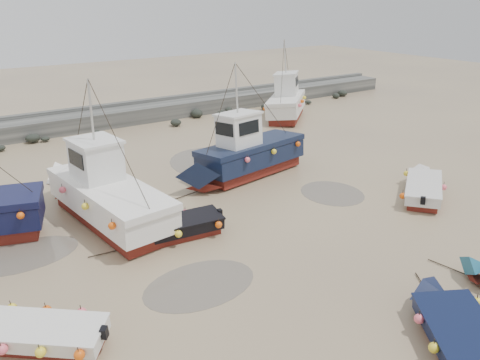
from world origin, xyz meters
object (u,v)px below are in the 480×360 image
object	(u,v)px
dinghy_0	(34,330)
person	(103,224)
cabin_boat_1	(103,192)
dinghy_3	(424,185)
cabin_boat_3	(288,101)
dinghy_4	(173,226)
dinghy_1	(462,332)
cabin_boat_2	(244,153)

from	to	relation	value
dinghy_0	person	distance (m)	7.74
dinghy_0	person	world-z (taller)	dinghy_0
dinghy_0	cabin_boat_1	world-z (taller)	cabin_boat_1
dinghy_3	cabin_boat_3	distance (m)	17.24
dinghy_4	person	distance (m)	3.61
dinghy_1	dinghy_4	xyz separation A→B (m)	(-3.90, 10.46, 0.01)
dinghy_1	cabin_boat_2	size ratio (longest dim) A/B	0.58
dinghy_4	person	size ratio (longest dim) A/B	3.00
dinghy_0	dinghy_1	xyz separation A→B (m)	(10.09, -6.85, -0.01)
dinghy_3	cabin_boat_2	bearing A→B (deg)	-174.71
person	cabin_boat_1	bearing A→B (deg)	-137.18
cabin_boat_2	cabin_boat_3	size ratio (longest dim) A/B	1.30
dinghy_3	dinghy_4	distance (m)	12.90
cabin_boat_3	dinghy_3	bearing A→B (deg)	-58.38
dinghy_4	cabin_boat_3	world-z (taller)	cabin_boat_3
dinghy_0	cabin_boat_3	distance (m)	29.13
dinghy_1	cabin_boat_1	distance (m)	15.01
dinghy_4	cabin_boat_2	distance (m)	7.81
cabin_boat_1	person	size ratio (longest dim) A/B	5.65
dinghy_1	cabin_boat_1	bearing A→B (deg)	147.47
dinghy_0	dinghy_4	size ratio (longest dim) A/B	0.85
dinghy_1	cabin_boat_2	distance (m)	14.99
dinghy_3	cabin_boat_3	xyz separation A→B (m)	(4.69, 16.57, 0.85)
cabin_boat_1	cabin_boat_3	xyz separation A→B (m)	(19.01, 10.22, 0.07)
dinghy_0	cabin_boat_1	distance (m)	8.35
dinghy_3	cabin_boat_2	world-z (taller)	cabin_boat_2
dinghy_0	dinghy_4	bearing A→B (deg)	-20.37
dinghy_1	person	bearing A→B (deg)	149.34
cabin_boat_1	cabin_boat_3	world-z (taller)	same
dinghy_1	dinghy_3	world-z (taller)	same
dinghy_1	cabin_boat_2	world-z (taller)	cabin_boat_2
dinghy_0	dinghy_4	world-z (taller)	same
dinghy_3	cabin_boat_1	xyz separation A→B (m)	(-14.32, 6.35, 0.78)
cabin_boat_2	person	xyz separation A→B (m)	(-8.55, -1.38, -1.36)
dinghy_3	person	xyz separation A→B (m)	(-14.63, 5.83, -0.54)
cabin_boat_1	cabin_boat_3	distance (m)	21.59
cabin_boat_1	person	distance (m)	1.45
cabin_boat_3	person	world-z (taller)	cabin_boat_3
dinghy_1	person	size ratio (longest dim) A/B	2.93
cabin_boat_3	dinghy_4	bearing A→B (deg)	-94.23
person	dinghy_0	bearing A→B (deg)	41.18
cabin_boat_3	person	xyz separation A→B (m)	(-19.32, -10.74, -1.39)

